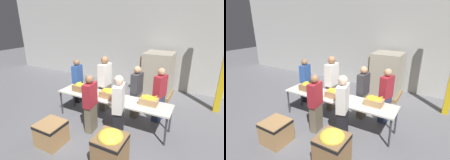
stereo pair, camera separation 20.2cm
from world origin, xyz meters
The scene contains 16 objects.
ground_plane centered at (0.00, 0.00, 0.00)m, with size 30.00×30.00×0.00m, color slate.
wall_back centered at (0.00, 3.40, 2.00)m, with size 16.00×0.08×4.00m.
sorting_table centered at (0.00, 0.00, 0.74)m, with size 3.29×0.71×0.79m.
banana_box_0 centered at (-1.03, 0.00, 0.90)m, with size 0.44×0.30×0.26m.
banana_box_1 centered at (-0.06, -0.01, 0.91)m, with size 0.46×0.34×0.25m.
banana_box_2 centered at (1.04, 0.09, 0.90)m, with size 0.45×0.30×0.24m.
volunteer_0 centered at (1.16, 0.74, 0.79)m, with size 0.32×0.47×1.60m.
volunteer_1 centered at (0.51, -0.58, 0.83)m, with size 0.33×0.49×1.67m.
volunteer_2 centered at (-1.69, 0.68, 0.77)m, with size 0.26×0.44×1.55m.
volunteer_3 centered at (-0.28, -0.59, 0.77)m, with size 0.24×0.43×1.56m.
volunteer_4 centered at (-0.56, 0.65, 0.88)m, with size 0.26×0.49×1.77m.
volunteer_5 centered at (0.50, 0.66, 0.79)m, with size 0.25×0.44×1.59m.
donation_bin_0 centered at (-0.82, -1.47, 0.31)m, with size 0.60×0.60×0.56m.
donation_bin_1 centered at (0.77, -1.47, 0.45)m, with size 0.58×0.58×0.85m.
pallet_stack_0 centered at (0.57, 2.66, 0.76)m, with size 1.10×1.10×1.54m.
pallet_stack_1 centered at (0.67, 2.59, 0.83)m, with size 1.13×1.13×1.68m.
Camera 2 is at (2.25, -3.79, 2.84)m, focal length 28.00 mm.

